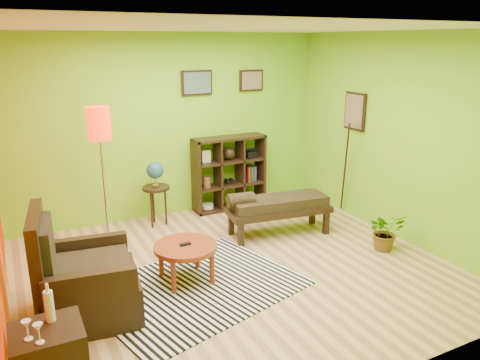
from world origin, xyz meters
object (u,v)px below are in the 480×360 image
coffee_table (186,250)px  potted_plant (385,235)px  floor_lamp (100,137)px  armchair (82,284)px  cube_shelf (230,173)px  globe_table (155,177)px  bench (276,206)px

coffee_table → potted_plant: size_ratio=1.40×
coffee_table → floor_lamp: (-0.66, 1.04, 1.18)m
armchair → cube_shelf: size_ratio=0.96×
floor_lamp → coffee_table: bearing=-57.6°
armchair → cube_shelf: bearing=39.1°
globe_table → potted_plant: globe_table is taller
armchair → floor_lamp: size_ratio=0.60×
floor_lamp → globe_table: bearing=41.1°
cube_shelf → potted_plant: 2.68m
globe_table → potted_plant: (2.43, -2.21, -0.54)m
coffee_table → potted_plant: 2.68m
globe_table → potted_plant: size_ratio=1.90×
armchair → bench: size_ratio=0.75×
floor_lamp → bench: 2.57m
armchair → cube_shelf: 3.50m
armchair → potted_plant: size_ratio=2.22×
cube_shelf → bench: size_ratio=0.79×
coffee_table → floor_lamp: bearing=122.4°
coffee_table → bench: bench is taller
globe_table → cube_shelf: cube_shelf is taller
coffee_table → potted_plant: (2.65, -0.41, -0.18)m
armchair → bench: (2.80, 0.89, 0.09)m
armchair → floor_lamp: (0.52, 1.24, 1.21)m
coffee_table → floor_lamp: 1.70m
coffee_table → bench: (1.62, 0.68, 0.05)m
armchair → cube_shelf: cube_shelf is taller
globe_table → potted_plant: 3.33m
globe_table → bench: bearing=-38.6°
cube_shelf → bench: cube_shelf is taller
coffee_table → globe_table: globe_table is taller
cube_shelf → potted_plant: bearing=-65.1°
floor_lamp → cube_shelf: (2.19, 0.96, -0.96)m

